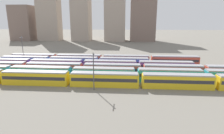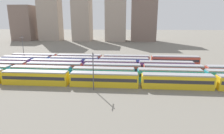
{
  "view_description": "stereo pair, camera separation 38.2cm",
  "coord_description": "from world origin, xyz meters",
  "px_view_note": "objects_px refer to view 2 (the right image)",
  "views": [
    {
      "loc": [
        38.08,
        -47.72,
        17.1
      ],
      "look_at": [
        33.41,
        13.0,
        2.04
      ],
      "focal_mm": 30.38,
      "sensor_mm": 36.0,
      "label": 1
    },
    {
      "loc": [
        38.47,
        -47.69,
        17.1
      ],
      "look_at": [
        33.41,
        13.0,
        2.04
      ],
      "focal_mm": 30.38,
      "sensor_mm": 36.0,
      "label": 2
    }
  ],
  "objects_px": {
    "train_track_3": "(83,65)",
    "catenary_pole_0": "(93,70)",
    "train_track_0": "(104,79)",
    "train_track_2": "(112,69)",
    "train_track_1": "(136,74)",
    "train_track_5": "(103,59)",
    "train_track_4": "(74,62)",
    "catenary_pole_1": "(23,47)"
  },
  "relations": [
    {
      "from": "train_track_1",
      "to": "train_track_3",
      "type": "height_order",
      "value": "same"
    },
    {
      "from": "train_track_0",
      "to": "train_track_2",
      "type": "distance_m",
      "value": 10.48
    },
    {
      "from": "train_track_1",
      "to": "train_track_2",
      "type": "height_order",
      "value": "same"
    },
    {
      "from": "train_track_3",
      "to": "train_track_2",
      "type": "bearing_deg",
      "value": -26.14
    },
    {
      "from": "catenary_pole_1",
      "to": "train_track_0",
      "type": "bearing_deg",
      "value": -37.05
    },
    {
      "from": "train_track_4",
      "to": "train_track_5",
      "type": "relative_size",
      "value": 0.75
    },
    {
      "from": "catenary_pole_1",
      "to": "catenary_pole_0",
      "type": "bearing_deg",
      "value": -41.74
    },
    {
      "from": "train_track_4",
      "to": "catenary_pole_1",
      "type": "relative_size",
      "value": 5.21
    },
    {
      "from": "train_track_5",
      "to": "catenary_pole_1",
      "type": "bearing_deg",
      "value": 175.27
    },
    {
      "from": "train_track_1",
      "to": "train_track_5",
      "type": "height_order",
      "value": "same"
    },
    {
      "from": "train_track_1",
      "to": "catenary_pole_1",
      "type": "height_order",
      "value": "catenary_pole_1"
    },
    {
      "from": "train_track_3",
      "to": "train_track_4",
      "type": "height_order",
      "value": "same"
    },
    {
      "from": "train_track_1",
      "to": "train_track_4",
      "type": "relative_size",
      "value": 2.02
    },
    {
      "from": "train_track_3",
      "to": "train_track_4",
      "type": "distance_m",
      "value": 7.02
    },
    {
      "from": "train_track_2",
      "to": "catenary_pole_0",
      "type": "relative_size",
      "value": 9.82
    },
    {
      "from": "train_track_3",
      "to": "train_track_5",
      "type": "height_order",
      "value": "same"
    },
    {
      "from": "train_track_3",
      "to": "catenary_pole_0",
      "type": "xyz_separation_m",
      "value": [
        7.02,
        -18.8,
        3.4
      ]
    },
    {
      "from": "train_track_4",
      "to": "catenary_pole_0",
      "type": "height_order",
      "value": "catenary_pole_0"
    },
    {
      "from": "train_track_1",
      "to": "train_track_2",
      "type": "relative_size",
      "value": 1.2
    },
    {
      "from": "train_track_1",
      "to": "train_track_4",
      "type": "bearing_deg",
      "value": 145.44
    },
    {
      "from": "train_track_5",
      "to": "catenary_pole_0",
      "type": "distance_m",
      "value": 29.44
    },
    {
      "from": "train_track_0",
      "to": "train_track_2",
      "type": "xyz_separation_m",
      "value": [
        1.28,
        10.4,
        0.0
      ]
    },
    {
      "from": "catenary_pole_0",
      "to": "catenary_pole_1",
      "type": "xyz_separation_m",
      "value": [
        -35.91,
        32.04,
        0.6
      ]
    },
    {
      "from": "catenary_pole_0",
      "to": "train_track_5",
      "type": "bearing_deg",
      "value": 93.12
    },
    {
      "from": "train_track_0",
      "to": "train_track_2",
      "type": "relative_size",
      "value": 1.0
    },
    {
      "from": "train_track_3",
      "to": "train_track_5",
      "type": "relative_size",
      "value": 1.0
    },
    {
      "from": "train_track_4",
      "to": "train_track_5",
      "type": "bearing_deg",
      "value": 27.13
    },
    {
      "from": "train_track_2",
      "to": "train_track_4",
      "type": "height_order",
      "value": "same"
    },
    {
      "from": "train_track_4",
      "to": "catenary_pole_0",
      "type": "bearing_deg",
      "value": -63.93
    },
    {
      "from": "catenary_pole_0",
      "to": "train_track_2",
      "type": "bearing_deg",
      "value": 75.27
    },
    {
      "from": "train_track_2",
      "to": "catenary_pole_1",
      "type": "distance_m",
      "value": 43.77
    },
    {
      "from": "catenary_pole_0",
      "to": "train_track_3",
      "type": "bearing_deg",
      "value": 110.48
    },
    {
      "from": "train_track_4",
      "to": "catenary_pole_1",
      "type": "distance_m",
      "value": 25.79
    },
    {
      "from": "train_track_5",
      "to": "train_track_3",
      "type": "bearing_deg",
      "value": -117.57
    },
    {
      "from": "train_track_0",
      "to": "train_track_1",
      "type": "bearing_deg",
      "value": 31.13
    },
    {
      "from": "train_track_5",
      "to": "train_track_0",
      "type": "bearing_deg",
      "value": -81.5
    },
    {
      "from": "train_track_0",
      "to": "train_track_1",
      "type": "relative_size",
      "value": 0.83
    },
    {
      "from": "train_track_0",
      "to": "catenary_pole_0",
      "type": "height_order",
      "value": "catenary_pole_0"
    },
    {
      "from": "train_track_3",
      "to": "train_track_5",
      "type": "xyz_separation_m",
      "value": [
        5.43,
        10.4,
        0.0
      ]
    },
    {
      "from": "train_track_2",
      "to": "catenary_pole_1",
      "type": "height_order",
      "value": "catenary_pole_1"
    },
    {
      "from": "train_track_1",
      "to": "catenary_pole_0",
      "type": "xyz_separation_m",
      "value": [
        -10.91,
        -8.4,
        3.4
      ]
    },
    {
      "from": "train_track_3",
      "to": "catenary_pole_1",
      "type": "bearing_deg",
      "value": 155.38
    }
  ]
}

